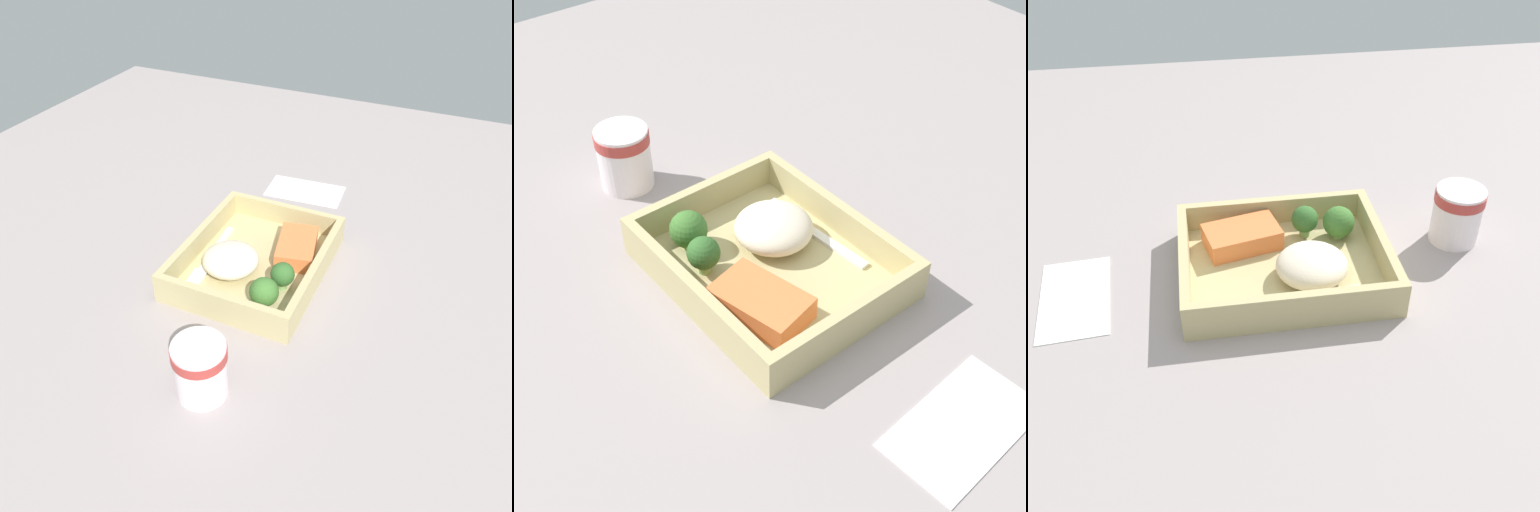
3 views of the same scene
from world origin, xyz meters
The scene contains 10 objects.
ground_plane centered at (0.00, 0.00, -1.00)cm, with size 160.00×160.00×2.00cm, color #9D9090.
takeout_tray centered at (0.00, 0.00, 0.60)cm, with size 26.81×21.70×1.20cm, color tan.
tray_rim centered at (0.00, 0.00, 3.11)cm, with size 26.81×21.70×3.81cm.
salmon_fillet centered at (-4.94, 5.18, 2.61)cm, with size 9.91×6.11×2.82cm, color orange.
mashed_potatoes centered at (3.09, -3.01, 3.18)cm, with size 9.17×9.07×3.95cm, color beige.
broccoli_floret_1 centered at (8.40, 5.07, 3.62)cm, with size 4.39×4.39×4.69cm.
broccoli_floret_2 centered at (3.86, 6.15, 3.80)cm, with size 3.72×3.72×4.58cm.
fork centered at (2.05, -7.37, 1.42)cm, with size 15.88×2.91×0.44cm.
paper_cup centered at (24.80, 3.69, 4.53)cm, with size 6.92×6.92×8.13cm.
receipt_slip centered at (-26.85, -1.08, 0.12)cm, with size 8.58×15.13×0.24cm, color white.
Camera 3 is at (-9.44, -60.46, 50.65)cm, focal length 42.00 mm.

